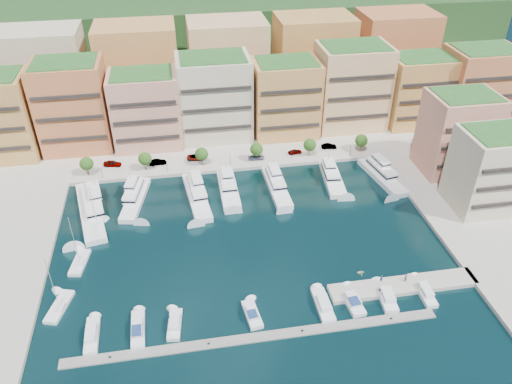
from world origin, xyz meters
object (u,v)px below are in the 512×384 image
person_0 (381,278)px  person_1 (405,278)px  yacht_1 (135,197)px  cruiser_0 (92,336)px  car_0 (112,163)px  car_1 (158,162)px  lamppost_1 (167,164)px  lamppost_4 (351,148)px  cruiser_2 (175,325)px  cruiser_8 (386,297)px  cruiser_9 (424,292)px  yacht_0 (91,208)px  car_4 (295,152)px  lamppost_3 (292,153)px  car_2 (196,157)px  yacht_3 (228,187)px  yacht_4 (276,185)px  car_3 (256,157)px  tree_1 (145,159)px  sailboat_2 (98,231)px  car_5 (329,146)px  tender_1 (360,272)px  yacht_5 (332,176)px  yacht_6 (381,174)px  lamppost_0 (101,169)px  sailboat_0 (59,307)px  tree_0 (86,164)px  tender_3 (411,274)px  lamppost_2 (230,158)px  cruiser_4 (252,314)px  tree_5 (361,141)px  tree_3 (256,149)px  tree_2 (202,154)px  cruiser_6 (323,305)px  cruiser_1 (138,330)px  sailboat_1 (80,263)px  yacht_2 (196,193)px  cruiser_7 (352,301)px

person_0 → person_1: person_0 is taller
yacht_1 → cruiser_0: size_ratio=2.28×
car_0 → car_1: car_0 is taller
lamppost_1 → lamppost_4: same height
cruiser_2 → cruiser_8: size_ratio=0.90×
cruiser_9 → person_1: (-2.94, 3.40, 1.25)m
yacht_0 → cruiser_2: (19.80, -41.56, -0.66)m
lamppost_1 → car_4: (38.12, 4.33, -2.12)m
lamppost_3 → car_4: (2.12, 4.33, -2.12)m
car_1 → car_2: bearing=-87.4°
yacht_3 → yacht_4: bearing=-4.5°
car_3 → tree_1: bearing=92.7°
cruiser_9 → sailboat_2: (-68.94, 32.47, -0.23)m
yacht_0 → sailboat_2: sailboat_2 is taller
lamppost_4 → car_5: bearing=130.4°
yacht_0 → car_3: yacht_0 is taller
yacht_3 → tree_1: bearing=149.8°
tender_1 → car_2: 62.44m
yacht_5 → car_4: (-7.18, 14.59, 0.50)m
yacht_6 → cruiser_8: yacht_6 is taller
lamppost_3 → yacht_3: 22.75m
yacht_1 → yacht_4: bearing=-0.6°
lamppost_0 → lamppost_1: 18.00m
cruiser_2 → sailboat_0: bearing=159.2°
tree_0 → tender_3: 90.08m
lamppost_2 → yacht_0: 40.53m
lamppost_1 → lamppost_4: bearing=0.0°
yacht_1 → cruiser_4: 50.67m
yacht_5 → sailboat_2: bearing=-168.2°
tree_5 → car_0: tree_5 is taller
tree_3 → yacht_4: size_ratio=0.28×
tree_2 → car_4: 28.36m
tree_0 → sailboat_2: size_ratio=0.43×
cruiser_9 → person_1: size_ratio=5.41×
lamppost_3 → cruiser_6: (-6.28, -55.80, -3.28)m
yacht_3 → yacht_5: same height
car_2 → yacht_3: bearing=-148.8°
yacht_1 → cruiser_1: bearing=-87.8°
cruiser_0 → car_2: (24.14, 61.67, 1.21)m
lamppost_3 → sailboat_1: size_ratio=0.32×
yacht_4 → car_4: size_ratio=4.92×
car_0 → person_0: (59.15, -57.95, 0.04)m
cruiser_2 → tender_1: 41.33m
yacht_2 → cruiser_0: yacht_2 is taller
cruiser_0 → sailboat_2: 32.52m
cruiser_7 → lamppost_4: bearing=72.0°
lamppost_0 → person_0: size_ratio=2.32×
person_0 → cruiser_8: bearing=130.2°
lamppost_1 → cruiser_8: 70.64m
sailboat_1 → car_0: (4.75, 40.43, 1.55)m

